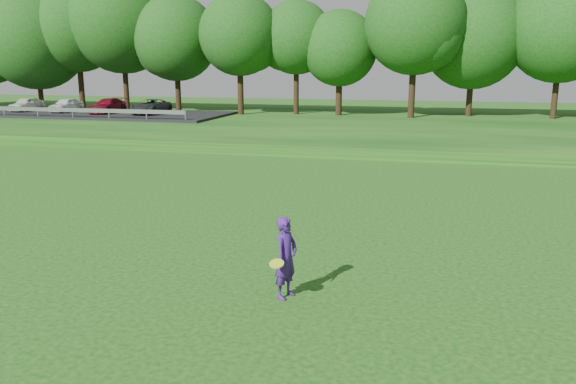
# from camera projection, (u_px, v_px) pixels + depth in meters

# --- Properties ---
(ground) EXTENTS (140.00, 140.00, 0.00)m
(ground) POSITION_uv_depth(u_px,v_px,m) (175.00, 316.00, 10.76)
(ground) COLOR #0C3F0F
(ground) RESTS_ON ground
(berm) EXTENTS (130.00, 30.00, 0.60)m
(berm) POSITION_uv_depth(u_px,v_px,m) (372.00, 124.00, 42.78)
(berm) COLOR #0C3F0F
(berm) RESTS_ON ground
(walking_path) EXTENTS (130.00, 1.60, 0.04)m
(walking_path) POSITION_uv_depth(u_px,v_px,m) (342.00, 156.00, 29.63)
(walking_path) COLOR gray
(walking_path) RESTS_ON ground
(treeline) EXTENTS (104.00, 7.00, 15.00)m
(treeline) POSITION_uv_depth(u_px,v_px,m) (381.00, 22.00, 44.84)
(treeline) COLOR #0E4011
(treeline) RESTS_ON berm
(parking_lot) EXTENTS (24.00, 9.00, 1.38)m
(parking_lot) POSITION_uv_depth(u_px,v_px,m) (90.00, 110.00, 47.29)
(parking_lot) COLOR black
(parking_lot) RESTS_ON berm
(woman) EXTENTS (0.58, 1.02, 1.71)m
(woman) POSITION_uv_depth(u_px,v_px,m) (286.00, 258.00, 11.45)
(woman) COLOR #411A77
(woman) RESTS_ON ground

